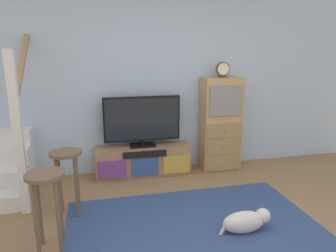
% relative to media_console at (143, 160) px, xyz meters
% --- Properties ---
extents(back_wall, '(6.40, 0.12, 2.70)m').
position_rel_media_console_xyz_m(back_wall, '(0.30, 0.27, 1.14)').
color(back_wall, '#A8BCD1').
rests_on(back_wall, ground_plane).
extents(area_rug, '(2.60, 1.80, 0.01)m').
position_rel_media_console_xyz_m(area_rug, '(0.30, -1.59, -0.21)').
color(area_rug, navy).
rests_on(area_rug, ground_plane).
extents(media_console, '(1.36, 0.38, 0.43)m').
position_rel_media_console_xyz_m(media_console, '(0.00, 0.00, 0.00)').
color(media_console, '#997047').
rests_on(media_console, ground_plane).
extents(television, '(1.09, 0.22, 0.73)m').
position_rel_media_console_xyz_m(television, '(0.00, 0.02, 0.60)').
color(television, black).
rests_on(television, media_console).
extents(side_cabinet, '(0.58, 0.38, 1.39)m').
position_rel_media_console_xyz_m(side_cabinet, '(1.19, 0.01, 0.48)').
color(side_cabinet, tan).
rests_on(side_cabinet, ground_plane).
extents(desk_clock, '(0.20, 0.08, 0.22)m').
position_rel_media_console_xyz_m(desk_clock, '(1.18, -0.00, 1.29)').
color(desk_clock, '#4C3823').
rests_on(desk_clock, side_cabinet).
extents(bar_stool_near, '(0.34, 0.34, 0.75)m').
position_rel_media_console_xyz_m(bar_stool_near, '(-1.09, -1.56, 0.34)').
color(bar_stool_near, brown).
rests_on(bar_stool_near, ground_plane).
extents(bar_stool_far, '(0.34, 0.34, 0.74)m').
position_rel_media_console_xyz_m(bar_stool_far, '(-0.97, -0.96, 0.33)').
color(bar_stool_far, brown).
rests_on(bar_stool_far, ground_plane).
extents(dog, '(0.54, 0.20, 0.23)m').
position_rel_media_console_xyz_m(dog, '(0.79, -1.71, -0.10)').
color(dog, beige).
rests_on(dog, ground_plane).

